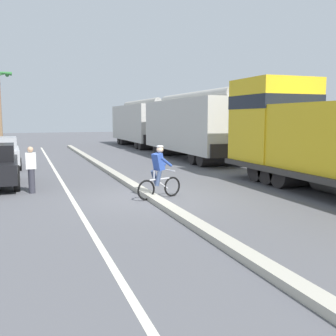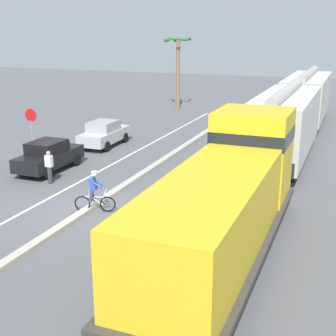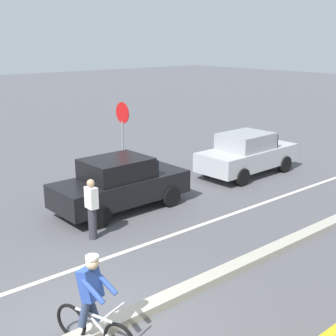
{
  "view_description": "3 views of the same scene",
  "coord_description": "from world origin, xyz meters",
  "px_view_note": "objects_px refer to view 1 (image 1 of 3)",
  "views": [
    {
      "loc": [
        -3.76,
        -12.03,
        2.6
      ],
      "look_at": [
        0.79,
        0.38,
        0.91
      ],
      "focal_mm": 42.0,
      "sensor_mm": 36.0,
      "label": 1
    },
    {
      "loc": [
        9.72,
        -15.63,
        7.17
      ],
      "look_at": [
        2.62,
        2.07,
        1.5
      ],
      "focal_mm": 50.0,
      "sensor_mm": 36.0,
      "label": 2
    },
    {
      "loc": [
        6.26,
        -3.64,
        5.06
      ],
      "look_at": [
        -4.33,
        5.42,
        1.17
      ],
      "focal_mm": 50.0,
      "sensor_mm": 36.0,
      "label": 3
    }
  ],
  "objects_px": {
    "hopper_car_lead": "(192,126)",
    "hopper_car_middle": "(141,124)",
    "locomotive": "(336,142)",
    "parked_car_silver": "(1,153)",
    "pedestrian_by_cars": "(31,169)",
    "cyclist": "(159,173)"
  },
  "relations": [
    {
      "from": "hopper_car_lead",
      "to": "hopper_car_middle",
      "type": "relative_size",
      "value": 1.0
    },
    {
      "from": "locomotive",
      "to": "hopper_car_middle",
      "type": "xyz_separation_m",
      "value": [
        0.0,
        23.76,
        0.28
      ]
    },
    {
      "from": "locomotive",
      "to": "parked_car_silver",
      "type": "distance_m",
      "value": 15.89
    },
    {
      "from": "hopper_car_lead",
      "to": "locomotive",
      "type": "bearing_deg",
      "value": -90.0
    },
    {
      "from": "hopper_car_lead",
      "to": "hopper_car_middle",
      "type": "distance_m",
      "value": 11.6
    },
    {
      "from": "hopper_car_lead",
      "to": "pedestrian_by_cars",
      "type": "relative_size",
      "value": 6.54
    },
    {
      "from": "hopper_car_middle",
      "to": "pedestrian_by_cars",
      "type": "distance_m",
      "value": 22.36
    },
    {
      "from": "locomotive",
      "to": "hopper_car_middle",
      "type": "distance_m",
      "value": 23.76
    },
    {
      "from": "cyclist",
      "to": "parked_car_silver",
      "type": "bearing_deg",
      "value": 117.28
    },
    {
      "from": "hopper_car_lead",
      "to": "parked_car_silver",
      "type": "distance_m",
      "value": 11.17
    },
    {
      "from": "locomotive",
      "to": "parked_car_silver",
      "type": "xyz_separation_m",
      "value": [
        -11.07,
        11.35,
        -0.98
      ]
    },
    {
      "from": "locomotive",
      "to": "cyclist",
      "type": "height_order",
      "value": "locomotive"
    },
    {
      "from": "parked_car_silver",
      "to": "pedestrian_by_cars",
      "type": "bearing_deg",
      "value": -80.26
    },
    {
      "from": "locomotive",
      "to": "hopper_car_middle",
      "type": "height_order",
      "value": "locomotive"
    },
    {
      "from": "locomotive",
      "to": "hopper_car_lead",
      "type": "distance_m",
      "value": 12.16
    },
    {
      "from": "hopper_car_lead",
      "to": "parked_car_silver",
      "type": "relative_size",
      "value": 2.5
    },
    {
      "from": "parked_car_silver",
      "to": "cyclist",
      "type": "bearing_deg",
      "value": -62.72
    },
    {
      "from": "locomotive",
      "to": "cyclist",
      "type": "distance_m",
      "value": 6.12
    },
    {
      "from": "pedestrian_by_cars",
      "to": "cyclist",
      "type": "bearing_deg",
      "value": -31.49
    },
    {
      "from": "hopper_car_lead",
      "to": "cyclist",
      "type": "height_order",
      "value": "hopper_car_lead"
    },
    {
      "from": "parked_car_silver",
      "to": "hopper_car_lead",
      "type": "bearing_deg",
      "value": 4.17
    },
    {
      "from": "locomotive",
      "to": "pedestrian_by_cars",
      "type": "distance_m",
      "value": 10.47
    }
  ]
}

